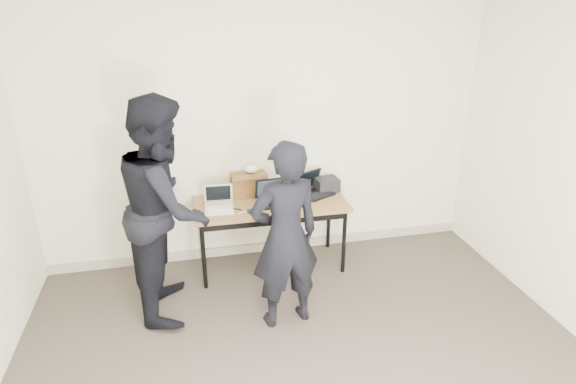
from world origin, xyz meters
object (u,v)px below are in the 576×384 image
object	(u,v)px
laptop_beige	(219,205)
person_typist	(285,237)
leather_satchel	(249,184)
person_observer	(166,207)
laptop_center	(272,197)
laptop_right	(314,189)
desk	(271,208)
equipment_box	(327,184)

from	to	relation	value
laptop_beige	person_typist	distance (m)	0.97
leather_satchel	person_observer	xyz separation A→B (m)	(-0.80, -0.66, 0.11)
laptop_center	person_typist	world-z (taller)	person_typist
laptop_right	leather_satchel	world-z (taller)	leather_satchel
laptop_right	leather_satchel	size ratio (longest dim) A/B	1.12
desk	laptop_beige	world-z (taller)	laptop_beige
laptop_beige	leather_satchel	distance (m)	0.43
laptop_center	laptop_beige	bearing A→B (deg)	179.10
desk	laptop_right	size ratio (longest dim) A/B	3.61
laptop_beige	laptop_center	distance (m)	0.53
laptop_center	leather_satchel	xyz separation A→B (m)	(-0.20, 0.21, 0.08)
laptop_beige	person_observer	size ratio (longest dim) A/B	0.15
laptop_right	equipment_box	size ratio (longest dim) A/B	1.80
desk	equipment_box	distance (m)	0.67
desk	leather_satchel	xyz separation A→B (m)	(-0.18, 0.23, 0.19)
laptop_center	desk	bearing A→B (deg)	-150.41
desk	person_typist	bearing A→B (deg)	-92.49
equipment_box	person_observer	size ratio (longest dim) A/B	0.12
laptop_center	equipment_box	distance (m)	0.64
desk	laptop_beige	bearing A→B (deg)	-175.78
laptop_beige	laptop_center	world-z (taller)	laptop_center
leather_satchel	laptop_beige	bearing A→B (deg)	-145.38
laptop_beige	person_typist	world-z (taller)	person_typist
desk	laptop_right	bearing A→B (deg)	16.41
person_typist	person_observer	world-z (taller)	person_observer
laptop_center	person_typist	xyz separation A→B (m)	(-0.07, -0.90, 0.04)
person_typist	leather_satchel	bearing A→B (deg)	-93.31
laptop_center	equipment_box	bearing A→B (deg)	10.20
laptop_beige	leather_satchel	bearing A→B (deg)	41.95
laptop_right	equipment_box	bearing A→B (deg)	-6.86
desk	person_typist	world-z (taller)	person_typist
laptop_center	equipment_box	size ratio (longest dim) A/B	1.39
person_typist	equipment_box	bearing A→B (deg)	-132.20
desk	laptop_right	distance (m)	0.51
leather_satchel	person_observer	size ratio (longest dim) A/B	0.19
equipment_box	person_typist	xyz separation A→B (m)	(-0.68, -1.08, 0.03)
laptop_beige	laptop_center	size ratio (longest dim) A/B	0.90
laptop_beige	laptop_right	size ratio (longest dim) A/B	0.69
laptop_beige	leather_satchel	world-z (taller)	leather_satchel
equipment_box	person_typist	size ratio (longest dim) A/B	0.14
leather_satchel	person_typist	world-z (taller)	person_typist
person_typist	person_observer	distance (m)	1.05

